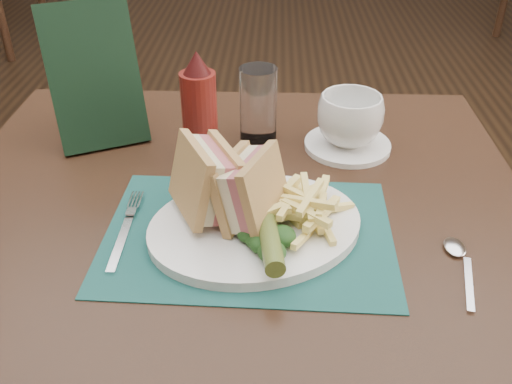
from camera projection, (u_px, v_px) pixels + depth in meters
floor at (251, 307)px, 1.72m from camera, size 7.00×7.00×0.00m
table_main at (239, 353)px, 1.09m from camera, size 0.90×0.75×0.75m
placemat at (249, 234)px, 0.79m from camera, size 0.40×0.29×0.00m
plate at (255, 226)px, 0.79m from camera, size 0.37×0.33×0.01m
sandwich_half_a at (191, 183)px, 0.77m from camera, size 0.12×0.13×0.11m
sandwich_half_b at (236, 185)px, 0.77m from camera, size 0.11×0.13×0.11m
kale_garnish at (257, 242)px, 0.73m from camera, size 0.11×0.08×0.03m
pickle_spear at (270, 240)px, 0.72m from camera, size 0.04×0.12×0.03m
fries_pile at (301, 201)px, 0.78m from camera, size 0.18×0.20×0.05m
fork at (125, 227)px, 0.79m from camera, size 0.04×0.17×0.01m
spoon at (464, 269)px, 0.72m from camera, size 0.07×0.15×0.01m
saucer at (347, 145)px, 1.00m from camera, size 0.19×0.19×0.01m
coffee_cup at (350, 120)px, 0.97m from camera, size 0.13×0.13×0.09m
drinking_glass at (258, 104)px, 1.00m from camera, size 0.09×0.09×0.13m
ketchup_bottle at (199, 107)px, 0.92m from camera, size 0.07×0.07×0.19m
check_presenter at (94, 76)px, 0.96m from camera, size 0.17×0.15×0.24m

